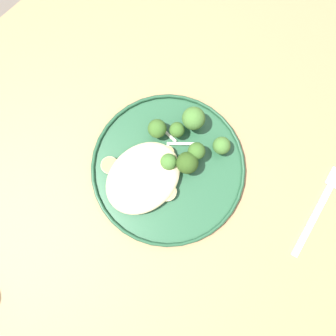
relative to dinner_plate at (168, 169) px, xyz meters
The scene contains 19 objects.
ground 0.75m from the dinner_plate, 128.76° to the right, with size 6.00×6.00×0.00m, color #665B51.
wooden_dining_table 0.10m from the dinner_plate, 128.76° to the right, with size 1.40×1.00×0.74m.
dinner_plate is the anchor object (origin of this frame).
noodle_bed 0.05m from the dinner_plate, 159.13° to the left, with size 0.15×0.12×0.03m.
seared_scallop_on_noodles 0.05m from the dinner_plate, 140.28° to the right, with size 0.04×0.04×0.01m.
seared_scallop_tilted_round 0.03m from the dinner_plate, 49.23° to the left, with size 0.03×0.03×0.01m.
seared_scallop_right_edge 0.11m from the dinner_plate, 133.67° to the left, with size 0.03×0.03×0.01m.
seared_scallop_center_golden 0.06m from the dinner_plate, 169.18° to the right, with size 0.03×0.03×0.02m.
broccoli_floret_tall_stalk 0.03m from the dinner_plate, 39.22° to the left, with size 0.03×0.03×0.04m.
broccoli_floret_beside_noodles 0.11m from the dinner_plate, 23.77° to the right, with size 0.03×0.03×0.04m.
broccoli_floret_rear_charred 0.05m from the dinner_plate, 35.02° to the right, with size 0.04×0.04×0.06m.
broccoli_floret_near_rim 0.07m from the dinner_plate, 16.46° to the right, with size 0.03×0.03×0.05m.
broccoli_floret_right_tilted 0.11m from the dinner_plate, 17.89° to the left, with size 0.04×0.04×0.06m.
broccoli_floret_left_leaning 0.08m from the dinner_plate, 32.53° to the left, with size 0.03×0.03×0.04m.
broccoli_floret_center_pile 0.08m from the dinner_plate, 61.96° to the left, with size 0.03×0.03×0.05m.
onion_sliver_pale_crescent 0.05m from the dinner_plate, 17.27° to the left, with size 0.06×0.01×0.00m, color silver.
onion_sliver_short_strip 0.07m from the dinner_plate, 45.89° to the left, with size 0.04×0.01×0.00m, color silver.
onion_sliver_curled_piece 0.03m from the dinner_plate, 43.34° to the left, with size 0.04×0.01×0.00m, color silver.
dinner_fork 0.29m from the dinner_plate, 58.51° to the right, with size 0.18×0.07×0.00m.
Camera 1 is at (-0.04, -0.04, 1.47)m, focal length 41.38 mm.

